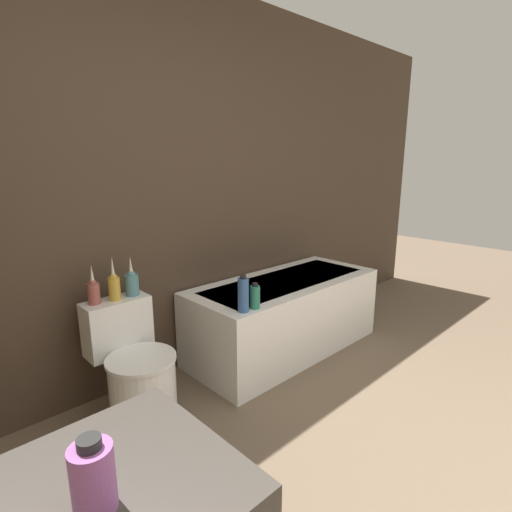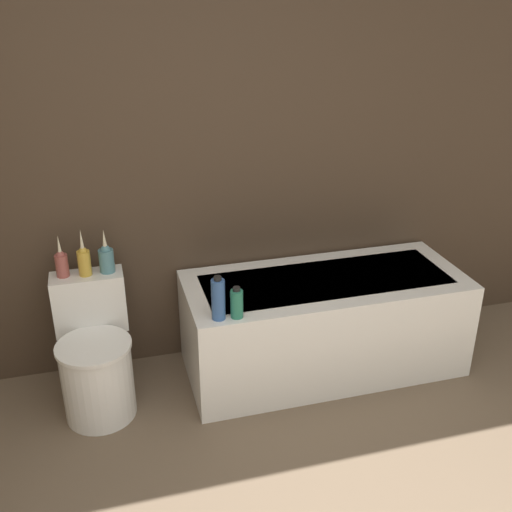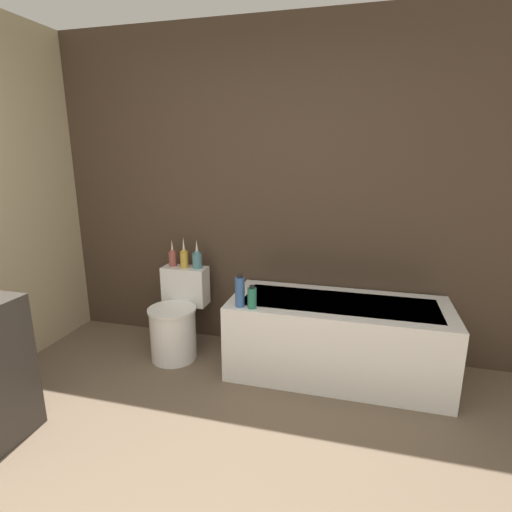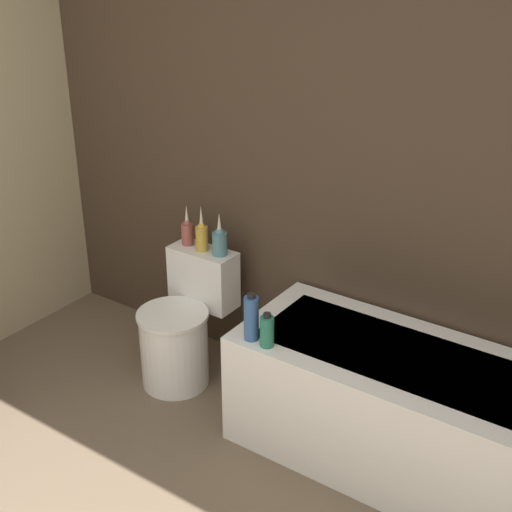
{
  "view_description": "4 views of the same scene",
  "coord_description": "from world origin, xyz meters",
  "px_view_note": "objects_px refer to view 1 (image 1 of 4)",
  "views": [
    {
      "loc": [
        -1.47,
        0.04,
        1.48
      ],
      "look_at": [
        0.23,
        1.82,
        0.88
      ],
      "focal_mm": 28.0,
      "sensor_mm": 36.0,
      "label": 1
    },
    {
      "loc": [
        -0.45,
        -0.75,
        2.08
      ],
      "look_at": [
        0.24,
        1.72,
        0.9
      ],
      "focal_mm": 42.0,
      "sensor_mm": 36.0,
      "label": 2
    },
    {
      "loc": [
        0.85,
        -0.76,
        1.63
      ],
      "look_at": [
        0.15,
        1.85,
        0.92
      ],
      "focal_mm": 28.0,
      "sensor_mm": 36.0,
      "label": 3
    },
    {
      "loc": [
        1.64,
        -0.51,
        2.3
      ],
      "look_at": [
        0.09,
        1.74,
        1.0
      ],
      "focal_mm": 50.0,
      "sensor_mm": 36.0,
      "label": 4
    }
  ],
  "objects_px": {
    "bathtub": "(285,315)",
    "vase_bronze": "(132,282)",
    "soap_bottle_glass": "(93,477)",
    "vase_gold": "(94,291)",
    "vase_silver": "(114,286)",
    "shampoo_bottle_short": "(255,297)",
    "shampoo_bottle_tall": "(243,295)",
    "toilet": "(136,374)"
  },
  "relations": [
    {
      "from": "bathtub",
      "to": "vase_bronze",
      "type": "relative_size",
      "value": 6.63
    },
    {
      "from": "soap_bottle_glass",
      "to": "vase_gold",
      "type": "relative_size",
      "value": 0.67
    },
    {
      "from": "soap_bottle_glass",
      "to": "vase_silver",
      "type": "xyz_separation_m",
      "value": [
        0.71,
        1.48,
        -0.13
      ]
    },
    {
      "from": "vase_bronze",
      "to": "vase_gold",
      "type": "bearing_deg",
      "value": 178.11
    },
    {
      "from": "vase_silver",
      "to": "shampoo_bottle_short",
      "type": "xyz_separation_m",
      "value": [
        0.7,
        -0.43,
        -0.13
      ]
    },
    {
      "from": "bathtub",
      "to": "vase_gold",
      "type": "xyz_separation_m",
      "value": [
        -1.39,
        0.18,
        0.48
      ]
    },
    {
      "from": "shampoo_bottle_tall",
      "to": "vase_gold",
      "type": "bearing_deg",
      "value": 149.0
    },
    {
      "from": "vase_gold",
      "to": "shampoo_bottle_tall",
      "type": "bearing_deg",
      "value": -31.0
    },
    {
      "from": "soap_bottle_glass",
      "to": "shampoo_bottle_short",
      "type": "xyz_separation_m",
      "value": [
        1.41,
        1.05,
        -0.26
      ]
    },
    {
      "from": "vase_gold",
      "to": "shampoo_bottle_short",
      "type": "height_order",
      "value": "vase_gold"
    },
    {
      "from": "shampoo_bottle_tall",
      "to": "shampoo_bottle_short",
      "type": "distance_m",
      "value": 0.1
    },
    {
      "from": "bathtub",
      "to": "shampoo_bottle_tall",
      "type": "distance_m",
      "value": 0.82
    },
    {
      "from": "toilet",
      "to": "shampoo_bottle_short",
      "type": "height_order",
      "value": "shampoo_bottle_short"
    },
    {
      "from": "vase_silver",
      "to": "bathtub",
      "type": "bearing_deg",
      "value": -7.17
    },
    {
      "from": "toilet",
      "to": "vase_bronze",
      "type": "height_order",
      "value": "vase_bronze"
    },
    {
      "from": "bathtub",
      "to": "shampoo_bottle_tall",
      "type": "relative_size",
      "value": 6.82
    },
    {
      "from": "toilet",
      "to": "vase_gold",
      "type": "height_order",
      "value": "vase_gold"
    },
    {
      "from": "vase_silver",
      "to": "shampoo_bottle_tall",
      "type": "xyz_separation_m",
      "value": [
        0.61,
        -0.42,
        -0.1
      ]
    },
    {
      "from": "shampoo_bottle_short",
      "to": "toilet",
      "type": "bearing_deg",
      "value": 161.57
    },
    {
      "from": "bathtub",
      "to": "vase_silver",
      "type": "bearing_deg",
      "value": 172.83
    },
    {
      "from": "vase_gold",
      "to": "vase_silver",
      "type": "height_order",
      "value": "vase_silver"
    },
    {
      "from": "bathtub",
      "to": "shampoo_bottle_short",
      "type": "xyz_separation_m",
      "value": [
        -0.58,
        -0.27,
        0.36
      ]
    },
    {
      "from": "vase_gold",
      "to": "shampoo_bottle_tall",
      "type": "distance_m",
      "value": 0.85
    },
    {
      "from": "shampoo_bottle_short",
      "to": "vase_silver",
      "type": "bearing_deg",
      "value": 148.65
    },
    {
      "from": "toilet",
      "to": "shampoo_bottle_tall",
      "type": "xyz_separation_m",
      "value": [
        0.61,
        -0.23,
        0.38
      ]
    },
    {
      "from": "bathtub",
      "to": "shampoo_bottle_tall",
      "type": "xyz_separation_m",
      "value": [
        -0.67,
        -0.26,
        0.39
      ]
    },
    {
      "from": "bathtub",
      "to": "vase_bronze",
      "type": "height_order",
      "value": "vase_bronze"
    },
    {
      "from": "vase_bronze",
      "to": "shampoo_bottle_short",
      "type": "xyz_separation_m",
      "value": [
        0.59,
        -0.44,
        -0.13
      ]
    },
    {
      "from": "vase_silver",
      "to": "vase_bronze",
      "type": "relative_size",
      "value": 1.08
    },
    {
      "from": "vase_silver",
      "to": "vase_bronze",
      "type": "distance_m",
      "value": 0.11
    },
    {
      "from": "vase_silver",
      "to": "toilet",
      "type": "bearing_deg",
      "value": -90.0
    },
    {
      "from": "shampoo_bottle_tall",
      "to": "shampoo_bottle_short",
      "type": "height_order",
      "value": "shampoo_bottle_tall"
    },
    {
      "from": "soap_bottle_glass",
      "to": "shampoo_bottle_short",
      "type": "distance_m",
      "value": 1.78
    },
    {
      "from": "soap_bottle_glass",
      "to": "vase_silver",
      "type": "bearing_deg",
      "value": 64.47
    },
    {
      "from": "toilet",
      "to": "shampoo_bottle_tall",
      "type": "distance_m",
      "value": 0.76
    },
    {
      "from": "vase_silver",
      "to": "vase_bronze",
      "type": "height_order",
      "value": "vase_silver"
    },
    {
      "from": "vase_bronze",
      "to": "toilet",
      "type": "bearing_deg",
      "value": -119.04
    },
    {
      "from": "toilet",
      "to": "shampoo_bottle_tall",
      "type": "height_order",
      "value": "shampoo_bottle_tall"
    },
    {
      "from": "toilet",
      "to": "shampoo_bottle_short",
      "type": "bearing_deg",
      "value": -18.43
    },
    {
      "from": "toilet",
      "to": "vase_bronze",
      "type": "bearing_deg",
      "value": 60.96
    },
    {
      "from": "bathtub",
      "to": "vase_gold",
      "type": "relative_size",
      "value": 6.91
    },
    {
      "from": "shampoo_bottle_tall",
      "to": "vase_bronze",
      "type": "bearing_deg",
      "value": 139.45
    }
  ]
}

